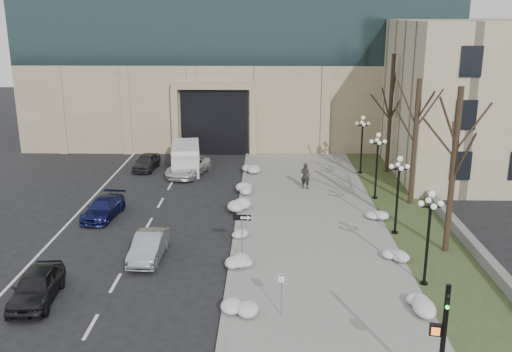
% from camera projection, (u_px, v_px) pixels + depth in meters
% --- Properties ---
extents(sidewalk, '(9.00, 40.00, 0.12)m').
position_uv_depth(sidewalk, '(311.00, 224.00, 34.95)').
color(sidewalk, gray).
rests_on(sidewalk, ground).
extents(curb, '(0.30, 40.00, 0.14)m').
position_uv_depth(curb, '(238.00, 223.00, 35.04)').
color(curb, gray).
rests_on(curb, ground).
extents(grass_strip, '(4.00, 40.00, 0.10)m').
position_uv_depth(grass_strip, '(417.00, 225.00, 34.83)').
color(grass_strip, '#334120').
rests_on(grass_strip, ground).
extents(stone_wall, '(0.50, 30.00, 0.70)m').
position_uv_depth(stone_wall, '(441.00, 210.00, 36.63)').
color(stone_wall, gray).
rests_on(stone_wall, ground).
extents(car_a, '(2.10, 4.47, 1.48)m').
position_uv_depth(car_a, '(36.00, 286.00, 25.55)').
color(car_a, black).
rests_on(car_a, ground).
extents(car_b, '(1.60, 4.21, 1.37)m').
position_uv_depth(car_b, '(149.00, 247.00, 30.00)').
color(car_b, '#94969B').
rests_on(car_b, ground).
extents(car_c, '(2.25, 4.46, 1.24)m').
position_uv_depth(car_c, '(103.00, 208.00, 36.08)').
color(car_c, '#161B4F').
rests_on(car_c, ground).
extents(car_d, '(3.51, 5.54, 1.43)m').
position_uv_depth(car_d, '(188.00, 167.00, 45.42)').
color(car_d, silver).
rests_on(car_d, ground).
extents(car_e, '(1.92, 4.03, 1.33)m').
position_uv_depth(car_e, '(147.00, 162.00, 47.09)').
color(car_e, '#2E2D32').
rests_on(car_e, ground).
extents(pedestrian, '(0.81, 0.66, 1.90)m').
position_uv_depth(pedestrian, '(305.00, 176.00, 41.56)').
color(pedestrian, black).
rests_on(pedestrian, sidewalk).
extents(box_truck, '(2.98, 6.58, 2.02)m').
position_uv_depth(box_truck, '(186.00, 158.00, 46.97)').
color(box_truck, silver).
rests_on(box_truck, ground).
extents(one_way_sign, '(0.97, 0.27, 2.60)m').
position_uv_depth(one_way_sign, '(245.00, 223.00, 29.23)').
color(one_way_sign, slate).
rests_on(one_way_sign, ground).
extents(keep_sign, '(0.43, 0.14, 2.02)m').
position_uv_depth(keep_sign, '(282.00, 286.00, 23.97)').
color(keep_sign, slate).
rests_on(keep_sign, ground).
extents(traffic_signal, '(0.74, 0.99, 4.34)m').
position_uv_depth(traffic_signal, '(441.00, 346.00, 18.49)').
color(traffic_signal, black).
rests_on(traffic_signal, ground).
extents(snow_clump_b, '(1.10, 1.60, 0.36)m').
position_uv_depth(snow_clump_b, '(240.00, 313.00, 24.15)').
color(snow_clump_b, silver).
rests_on(snow_clump_b, sidewalk).
extents(snow_clump_c, '(1.10, 1.60, 0.36)m').
position_uv_depth(snow_clump_c, '(239.00, 265.00, 28.77)').
color(snow_clump_c, silver).
rests_on(snow_clump_c, sidewalk).
extents(snow_clump_d, '(1.10, 1.60, 0.36)m').
position_uv_depth(snow_clump_d, '(246.00, 232.00, 32.98)').
color(snow_clump_d, silver).
rests_on(snow_clump_d, sidewalk).
extents(snow_clump_e, '(1.10, 1.60, 0.36)m').
position_uv_depth(snow_clump_e, '(242.00, 206.00, 37.47)').
color(snow_clump_e, silver).
rests_on(snow_clump_e, sidewalk).
extents(snow_clump_f, '(1.10, 1.60, 0.36)m').
position_uv_depth(snow_clump_f, '(244.00, 190.00, 40.73)').
color(snow_clump_f, silver).
rests_on(snow_clump_f, sidewalk).
extents(snow_clump_g, '(1.10, 1.60, 0.36)m').
position_uv_depth(snow_clump_g, '(250.00, 171.00, 45.82)').
color(snow_clump_g, silver).
rests_on(snow_clump_g, sidewalk).
extents(snow_clump_h, '(1.10, 1.60, 0.36)m').
position_uv_depth(snow_clump_h, '(424.00, 305.00, 24.79)').
color(snow_clump_h, silver).
rests_on(snow_clump_h, sidewalk).
extents(snow_clump_i, '(1.10, 1.60, 0.36)m').
position_uv_depth(snow_clump_i, '(396.00, 255.00, 29.96)').
color(snow_clump_i, silver).
rests_on(snow_clump_i, sidewalk).
extents(snow_clump_j, '(1.10, 1.60, 0.36)m').
position_uv_depth(snow_clump_j, '(378.00, 217.00, 35.45)').
color(snow_clump_j, silver).
rests_on(snow_clump_j, sidewalk).
extents(lamppost_a, '(1.18, 1.18, 4.76)m').
position_uv_depth(lamppost_a, '(429.00, 226.00, 26.34)').
color(lamppost_a, black).
rests_on(lamppost_a, ground).
extents(lamppost_b, '(1.18, 1.18, 4.76)m').
position_uv_depth(lamppost_b, '(398.00, 185.00, 32.58)').
color(lamppost_b, black).
rests_on(lamppost_b, ground).
extents(lamppost_c, '(1.18, 1.18, 4.76)m').
position_uv_depth(lamppost_c, '(377.00, 157.00, 38.83)').
color(lamppost_c, black).
rests_on(lamppost_c, ground).
extents(lamppost_d, '(1.18, 1.18, 4.76)m').
position_uv_depth(lamppost_d, '(362.00, 137.00, 45.07)').
color(lamppost_d, black).
rests_on(lamppost_d, ground).
extents(tree_near, '(3.20, 3.20, 9.00)m').
position_uv_depth(tree_near, '(455.00, 148.00, 29.38)').
color(tree_near, black).
rests_on(tree_near, ground).
extents(tree_mid, '(3.20, 3.20, 8.50)m').
position_uv_depth(tree_mid, '(416.00, 125.00, 37.15)').
color(tree_mid, black).
rests_on(tree_mid, ground).
extents(tree_far, '(3.20, 3.20, 9.50)m').
position_uv_depth(tree_far, '(391.00, 97.00, 44.66)').
color(tree_far, black).
rests_on(tree_far, ground).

